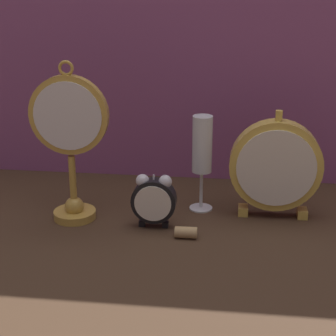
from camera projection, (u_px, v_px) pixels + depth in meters
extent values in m
plane|color=#422D1E|center=(163.00, 235.00, 1.08)|extent=(4.00, 4.00, 0.00)
cube|color=#8E4C7F|center=(181.00, 38.00, 1.27)|extent=(1.55, 0.01, 0.67)
cylinder|color=gold|center=(75.00, 214.00, 1.15)|extent=(0.09, 0.09, 0.02)
sphere|color=gold|center=(74.00, 206.00, 1.14)|extent=(0.04, 0.04, 0.04)
cylinder|color=gold|center=(73.00, 184.00, 1.13)|extent=(0.01, 0.01, 0.12)
cylinder|color=gold|center=(69.00, 115.00, 1.08)|extent=(0.16, 0.02, 0.16)
cylinder|color=silver|center=(67.00, 116.00, 1.07)|extent=(0.13, 0.00, 0.13)
torus|color=gold|center=(66.00, 68.00, 1.05)|extent=(0.03, 0.01, 0.03)
cube|color=black|center=(142.00, 223.00, 1.11)|extent=(0.01, 0.01, 0.01)
cube|color=black|center=(166.00, 224.00, 1.11)|extent=(0.01, 0.01, 0.01)
cylinder|color=black|center=(154.00, 200.00, 1.10)|extent=(0.09, 0.03, 0.09)
cylinder|color=silver|center=(153.00, 204.00, 1.08)|extent=(0.07, 0.00, 0.07)
sphere|color=silver|center=(143.00, 181.00, 1.08)|extent=(0.03, 0.03, 0.03)
sphere|color=silver|center=(165.00, 182.00, 1.08)|extent=(0.03, 0.03, 0.03)
cylinder|color=silver|center=(154.00, 179.00, 1.08)|extent=(0.00, 0.00, 0.02)
cube|color=gold|center=(243.00, 210.00, 1.17)|extent=(0.02, 0.03, 0.02)
cube|color=gold|center=(302.00, 213.00, 1.15)|extent=(0.02, 0.03, 0.02)
cylinder|color=gold|center=(276.00, 165.00, 1.13)|extent=(0.19, 0.04, 0.19)
cylinder|color=silver|center=(276.00, 169.00, 1.11)|extent=(0.16, 0.00, 0.16)
cylinder|color=gold|center=(279.00, 115.00, 1.09)|extent=(0.01, 0.01, 0.02)
cylinder|color=silver|center=(201.00, 207.00, 1.20)|extent=(0.05, 0.05, 0.01)
cylinder|color=silver|center=(201.00, 189.00, 1.18)|extent=(0.01, 0.01, 0.08)
cylinder|color=white|center=(202.00, 144.00, 1.15)|extent=(0.04, 0.04, 0.12)
cylinder|color=#DBC675|center=(202.00, 154.00, 1.15)|extent=(0.04, 0.04, 0.08)
cylinder|color=tan|center=(186.00, 232.00, 1.06)|extent=(0.04, 0.02, 0.02)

